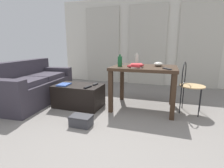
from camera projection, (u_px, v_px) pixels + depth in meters
The scene contains 17 objects.
ground_plane at pixel (130, 109), 3.11m from camera, with size 8.97×8.97×0.00m, color gray.
wall_back at pixel (147, 42), 4.94m from camera, with size 5.38×0.10×2.50m, color silver.
curtains at pixel (147, 46), 4.89m from camera, with size 3.82×0.03×2.27m.
couch at pixel (33, 86), 3.47m from camera, with size 0.99×1.84×0.83m.
coffee_table at pixel (79, 96), 3.20m from camera, with size 0.87×0.53×0.42m.
craft_table at pixel (144, 73), 3.01m from camera, with size 1.10×0.85×0.77m.
wire_chair at pixel (188, 81), 2.87m from camera, with size 0.41×0.44×0.87m.
bottle_near at pixel (120, 61), 2.98m from camera, with size 0.08×0.08×0.21m.
bottle_far at pixel (137, 59), 3.27m from camera, with size 0.07×0.07×0.23m.
bowl at pixel (158, 64), 2.99m from camera, with size 0.16×0.16×0.08m, color beige.
book_stack at pixel (136, 66), 2.86m from camera, with size 0.25×0.31×0.06m.
tv_remote_on_table at pixel (167, 69), 2.61m from camera, with size 0.05×0.19×0.02m, color #232326.
scissors at pixel (124, 64), 3.30m from camera, with size 0.12×0.08×0.00m.
tv_remote_primary at pixel (88, 87), 2.95m from camera, with size 0.05×0.18×0.02m, color black.
tv_remote_secondary at pixel (95, 84), 3.16m from camera, with size 0.04×0.15×0.03m, color #232326.
magazine at pixel (64, 85), 3.14m from camera, with size 0.19×0.26×0.02m, color #33519E.
shoebox at pixel (81, 121), 2.43m from camera, with size 0.31×0.21×0.15m.
Camera 1 is at (0.61, -1.42, 1.13)m, focal length 27.21 mm.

